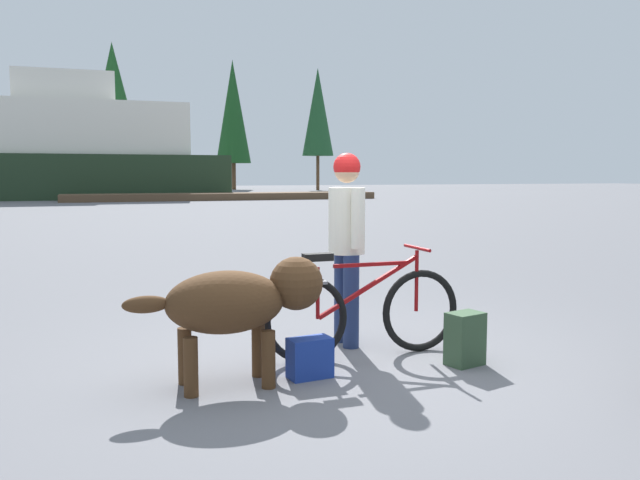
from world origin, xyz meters
The scene contains 11 objects.
ground_plane centered at (0.00, 0.00, 0.00)m, with size 160.00×160.00×0.00m, color slate.
bicycle centered at (0.15, 0.26, 0.38)m, with size 1.73×0.44×0.91m.
person_cyclist centered at (0.16, 0.67, 1.02)m, with size 0.32×0.53×1.69m.
dog centered at (-0.96, -0.10, 0.61)m, with size 1.43×0.53×0.91m.
backpack centered at (0.82, -0.22, 0.21)m, with size 0.28×0.20×0.42m, color #334C33.
handbag_pannier centered at (-0.45, -0.12, 0.15)m, with size 0.32×0.18×0.30m, color navy.
dock_pier centered at (5.63, 33.45, 0.20)m, with size 18.19×2.41×0.40m, color brown.
ferry_boat centered at (-5.36, 39.50, 2.87)m, with size 23.93×8.03×8.27m.
pine_tree_center centered at (0.30, 53.27, 7.76)m, with size 4.38×4.38×12.43m.
pine_tree_far_right centered at (18.33, 53.03, 7.21)m, with size 2.90×2.90×11.25m.
pine_tree_mid_back centered at (11.60, 58.73, 7.53)m, with size 3.38×3.38×12.51m.
Camera 1 is at (-1.96, -4.60, 1.51)m, focal length 36.59 mm.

